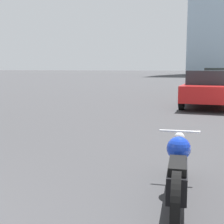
# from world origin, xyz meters

# --- Properties ---
(motorcycle) EXTENTS (0.62, 2.38, 0.81)m
(motorcycle) POSITION_xyz_m (3.40, 3.31, 0.41)
(motorcycle) COLOR black
(motorcycle) RESTS_ON ground_plane
(parked_car_red) EXTENTS (2.04, 4.37, 1.64)m
(parked_car_red) POSITION_xyz_m (3.08, 13.84, 0.84)
(parked_car_red) COLOR red
(parked_car_red) RESTS_ON ground_plane
(parked_car_green) EXTENTS (1.99, 4.18, 1.75)m
(parked_car_green) POSITION_xyz_m (2.97, 24.42, 0.89)
(parked_car_green) COLOR #1E6B33
(parked_car_green) RESTS_ON ground_plane
(parked_car_white) EXTENTS (2.08, 4.56, 1.69)m
(parked_car_white) POSITION_xyz_m (3.26, 36.95, 0.83)
(parked_car_white) COLOR silver
(parked_car_white) RESTS_ON ground_plane
(parked_car_blue) EXTENTS (2.13, 4.42, 1.56)m
(parked_car_blue) POSITION_xyz_m (3.06, 47.35, 0.81)
(parked_car_blue) COLOR #1E3899
(parked_car_blue) RESTS_ON ground_plane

